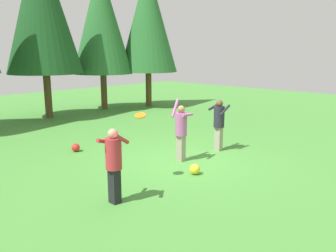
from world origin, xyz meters
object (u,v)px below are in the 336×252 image
Objects in this scene: tree_center at (41,5)px; tree_far_right at (148,19)px; person_bystander at (219,121)px; ball_red at (76,147)px; tree_right at (101,20)px; person_catcher at (114,160)px; frisbee at (140,115)px; ball_yellow at (195,169)px; person_thrower at (181,128)px.

tree_center reaches higher than tree_far_right.
person_bystander is at bearing -119.79° from tree_far_right.
ball_red is 9.68m from tree_right.
person_bystander is at bearing -104.28° from tree_right.
tree_right is at bearing -108.63° from person_bystander.
person_catcher is 6.07× the size of ball_red.
person_bystander is at bearing 4.35° from frisbee.
tree_center reaches higher than frisbee.
person_bystander is 0.20× the size of tree_center.
ball_red is at bearing 103.90° from ball_yellow.
person_bystander is 3.66m from frisbee.
person_catcher is 0.21× the size of tree_right.
person_thrower is at bearing 12.24° from frisbee.
person_thrower is 2.09m from frisbee.
ball_red is 8.26m from tree_center.
tree_far_right is at bearing 32.95° from ball_red.
tree_right is at bearing 3.17° from tree_center.
frisbee reaches higher than ball_yellow.
tree_far_right is at bearing -124.14° from person_bystander.
tree_far_right is at bearing 52.76° from ball_yellow.
tree_far_right reaches higher than person_catcher.
person_bystander is at bearing -44.41° from ball_red.
tree_right reaches higher than person_thrower.
tree_far_right is (8.14, 5.27, 4.77)m from ball_red.
person_bystander is at bearing -83.92° from tree_center.
person_thrower is 6.52× the size of ball_yellow.
person_catcher is at bearing -110.64° from ball_red.
tree_right is (4.68, 10.39, 4.65)m from ball_yellow.
tree_center is at bearing -106.40° from person_thrower.
person_catcher is 4.33m from ball_red.
tree_right is at bearing 47.83° from ball_red.
person_catcher is 11.58m from tree_center.
ball_red is at bearing -48.76° from person_bystander.
frisbee is (-3.58, -0.27, 0.68)m from person_bystander.
frisbee is (-1.93, -0.42, 0.69)m from person_thrower.
tree_center reaches higher than person_bystander.
ball_yellow is at bearing -76.10° from ball_red.
ball_red is (0.30, 3.49, -1.53)m from frisbee.
person_bystander is 6.23× the size of ball_red.
person_catcher reaches higher than ball_yellow.
ball_yellow is at bearing -127.24° from tree_far_right.
person_catcher is 0.19× the size of tree_center.
person_bystander reaches higher than person_catcher.
tree_right is 2.65m from tree_far_right.
person_thrower reaches higher than frisbee.
person_catcher is 1.48m from frisbee.
person_catcher reaches higher than ball_red.
frisbee is 1.29× the size of ball_yellow.
tree_far_right is at bearing -140.23° from person_thrower.
tree_right is at bearing 157.42° from tree_far_right.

